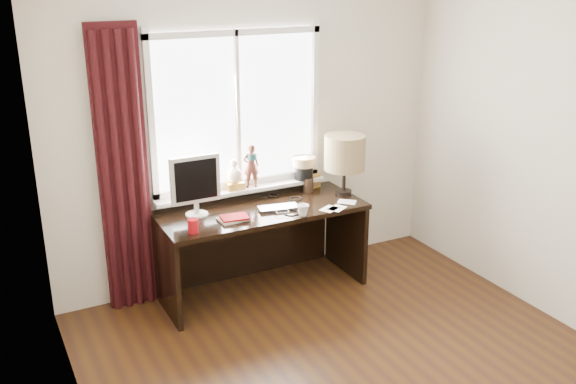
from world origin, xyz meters
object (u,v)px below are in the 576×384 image
red_cup (193,226)px  table_lamp (345,153)px  mug (303,210)px  monitor (195,182)px  desk (257,231)px  laptop (279,208)px

red_cup → table_lamp: table_lamp is taller
mug → table_lamp: table_lamp is taller
monitor → table_lamp: table_lamp is taller
monitor → desk: bearing=1.0°
red_cup → table_lamp: (1.45, 0.23, 0.31)m
mug → red_cup: (-0.89, 0.07, 0.00)m
mug → monitor: size_ratio=0.19×
red_cup → monitor: size_ratio=0.21×
red_cup → desk: (0.66, 0.33, -0.30)m
red_cup → table_lamp: bearing=8.9°
desk → red_cup: bearing=-153.7°
laptop → monitor: bearing=174.1°
laptop → red_cup: (-0.78, -0.14, 0.04)m
desk → monitor: (-0.52, -0.01, 0.52)m
mug → monitor: monitor is taller
laptop → table_lamp: (0.67, 0.09, 0.35)m
desk → table_lamp: (0.79, -0.10, 0.61)m
table_lamp → monitor: bearing=176.0°
red_cup → desk: bearing=26.3°
laptop → mug: bearing=-52.8°
mug → desk: bearing=119.5°
laptop → desk: 0.34m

